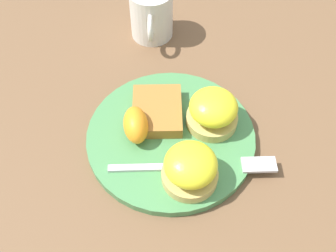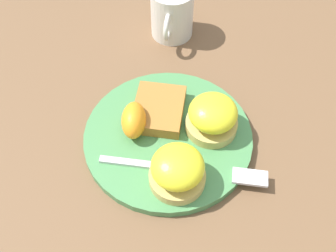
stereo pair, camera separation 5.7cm
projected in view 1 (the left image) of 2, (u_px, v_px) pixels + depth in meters
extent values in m
plane|color=brown|center=(168.00, 139.00, 0.60)|extent=(1.10, 1.10, 0.00)
cylinder|color=#47844C|center=(168.00, 137.00, 0.59)|extent=(0.25, 0.25, 0.01)
cylinder|color=tan|center=(187.00, 175.00, 0.53)|extent=(0.08, 0.08, 0.02)
ellipsoid|color=yellow|center=(188.00, 164.00, 0.51)|extent=(0.07, 0.07, 0.04)
cylinder|color=tan|center=(209.00, 119.00, 0.59)|extent=(0.08, 0.08, 0.02)
ellipsoid|color=yellow|center=(211.00, 107.00, 0.57)|extent=(0.07, 0.07, 0.04)
cube|color=#9E682D|center=(154.00, 111.00, 0.60)|extent=(0.09, 0.08, 0.02)
ellipsoid|color=orange|center=(133.00, 125.00, 0.57)|extent=(0.06, 0.05, 0.04)
cube|color=silver|center=(150.00, 167.00, 0.55)|extent=(0.02, 0.13, 0.00)
cube|color=silver|center=(256.00, 165.00, 0.55)|extent=(0.03, 0.05, 0.00)
cylinder|color=silver|center=(149.00, 14.00, 0.70)|extent=(0.08, 0.08, 0.09)
torus|color=silver|center=(148.00, 28.00, 0.67)|extent=(0.05, 0.01, 0.05)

